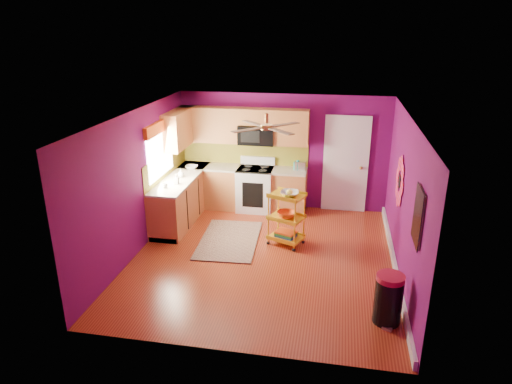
# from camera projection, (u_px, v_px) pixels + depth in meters

# --- Properties ---
(ground) EXTENTS (5.00, 5.00, 0.00)m
(ground) POSITION_uv_depth(u_px,v_px,m) (264.00, 257.00, 8.02)
(ground) COLOR maroon
(ground) RESTS_ON ground
(room_envelope) EXTENTS (4.54, 5.04, 2.52)m
(room_envelope) POSITION_uv_depth(u_px,v_px,m) (266.00, 169.00, 7.45)
(room_envelope) COLOR #630B56
(room_envelope) RESTS_ON ground
(lower_cabinets) EXTENTS (2.81, 2.31, 0.94)m
(lower_cabinets) POSITION_uv_depth(u_px,v_px,m) (216.00, 194.00, 9.77)
(lower_cabinets) COLOR #9C572A
(lower_cabinets) RESTS_ON ground
(electric_range) EXTENTS (0.76, 0.66, 1.13)m
(electric_range) POSITION_uv_depth(u_px,v_px,m) (255.00, 188.00, 9.95)
(electric_range) COLOR white
(electric_range) RESTS_ON ground
(upper_cabinetry) EXTENTS (2.80, 2.30, 1.26)m
(upper_cabinetry) POSITION_uv_depth(u_px,v_px,m) (223.00, 128.00, 9.61)
(upper_cabinetry) COLOR #9C572A
(upper_cabinetry) RESTS_ON ground
(left_window) EXTENTS (0.08, 1.35, 1.08)m
(left_window) POSITION_uv_depth(u_px,v_px,m) (160.00, 141.00, 8.76)
(left_window) COLOR white
(left_window) RESTS_ON ground
(panel_door) EXTENTS (0.95, 0.11, 2.15)m
(panel_door) POSITION_uv_depth(u_px,v_px,m) (346.00, 165.00, 9.71)
(panel_door) COLOR white
(panel_door) RESTS_ON ground
(right_wall_art) EXTENTS (0.04, 2.74, 1.04)m
(right_wall_art) POSITION_uv_depth(u_px,v_px,m) (407.00, 195.00, 6.83)
(right_wall_art) COLOR black
(right_wall_art) RESTS_ON ground
(ceiling_fan) EXTENTS (1.01, 1.01, 0.26)m
(ceiling_fan) POSITION_uv_depth(u_px,v_px,m) (267.00, 126.00, 7.41)
(ceiling_fan) COLOR #BF8C3F
(ceiling_fan) RESTS_ON ground
(shag_rug) EXTENTS (1.16, 1.79, 0.02)m
(shag_rug) POSITION_uv_depth(u_px,v_px,m) (229.00, 240.00, 8.64)
(shag_rug) COLOR black
(shag_rug) RESTS_ON ground
(rolling_cart) EXTENTS (0.72, 0.63, 1.09)m
(rolling_cart) POSITION_uv_depth(u_px,v_px,m) (287.00, 216.00, 8.31)
(rolling_cart) COLOR yellow
(rolling_cart) RESTS_ON ground
(trash_can) EXTENTS (0.49, 0.49, 0.72)m
(trash_can) POSITION_uv_depth(u_px,v_px,m) (388.00, 299.00, 6.17)
(trash_can) COLOR black
(trash_can) RESTS_ON ground
(teal_kettle) EXTENTS (0.18, 0.18, 0.21)m
(teal_kettle) POSITION_uv_depth(u_px,v_px,m) (298.00, 166.00, 9.70)
(teal_kettle) COLOR teal
(teal_kettle) RESTS_ON lower_cabinets
(toaster) EXTENTS (0.22, 0.15, 0.18)m
(toaster) POSITION_uv_depth(u_px,v_px,m) (300.00, 166.00, 9.68)
(toaster) COLOR beige
(toaster) RESTS_ON lower_cabinets
(soap_bottle_a) EXTENTS (0.09, 0.09, 0.20)m
(soap_bottle_a) POSITION_uv_depth(u_px,v_px,m) (176.00, 179.00, 8.81)
(soap_bottle_a) COLOR #EA3F72
(soap_bottle_a) RESTS_ON lower_cabinets
(soap_bottle_b) EXTENTS (0.13, 0.13, 0.16)m
(soap_bottle_b) POSITION_uv_depth(u_px,v_px,m) (181.00, 173.00, 9.22)
(soap_bottle_b) COLOR white
(soap_bottle_b) RESTS_ON lower_cabinets
(counter_dish) EXTENTS (0.26, 0.26, 0.06)m
(counter_dish) POSITION_uv_depth(u_px,v_px,m) (192.00, 167.00, 9.78)
(counter_dish) COLOR white
(counter_dish) RESTS_ON lower_cabinets
(counter_cup) EXTENTS (0.12, 0.12, 0.09)m
(counter_cup) POSITION_uv_depth(u_px,v_px,m) (165.00, 186.00, 8.62)
(counter_cup) COLOR white
(counter_cup) RESTS_ON lower_cabinets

